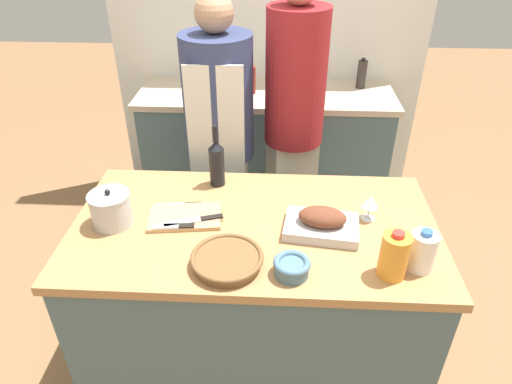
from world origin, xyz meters
TOP-DOWN VIEW (x-y plane):
  - ground_plane at (0.00, 0.00)m, footprint 12.00×12.00m
  - kitchen_island at (0.00, 0.00)m, footprint 1.55×0.84m
  - back_counter at (0.00, 1.44)m, footprint 1.75×0.60m
  - back_wall at (0.00, 1.79)m, footprint 2.25×0.10m
  - roasting_pan at (0.28, -0.04)m, footprint 0.33×0.24m
  - wicker_basket at (-0.09, -0.26)m, footprint 0.28×0.28m
  - cutting_board at (-0.30, 0.02)m, footprint 0.33×0.23m
  - stock_pot at (-0.60, -0.03)m, footprint 0.17×0.17m
  - mixing_bowl at (0.15, -0.30)m, footprint 0.14×0.14m
  - juice_jug at (0.52, -0.28)m, footprint 0.10×0.10m
  - milk_jug at (0.63, -0.24)m, footprint 0.10×0.10m
  - wine_bottle_green at (-0.20, 0.31)m, footprint 0.07×0.07m
  - wine_glass_left at (0.49, 0.06)m, footprint 0.07×0.07m
  - knife_chef at (-0.25, -0.01)m, footprint 0.25×0.11m
  - knife_paring at (-0.33, -0.06)m, footprint 0.17×0.05m
  - knife_bread at (-0.34, 0.12)m, footprint 0.21×0.06m
  - condiment_bottle_tall at (0.65, 1.56)m, footprint 0.06×0.06m
  - condiment_bottle_short at (-0.10, 1.41)m, footprint 0.06×0.06m
  - person_cook_aproned at (-0.24, 0.75)m, footprint 0.38×0.38m
  - person_cook_guest at (0.18, 0.82)m, footprint 0.33×0.33m

SIDE VIEW (x-z plane):
  - ground_plane at x=0.00m, z-range 0.00..0.00m
  - kitchen_island at x=0.00m, z-range 0.00..0.88m
  - back_counter at x=0.00m, z-range 0.00..0.92m
  - knife_bread at x=-0.34m, z-range 0.87..0.88m
  - cutting_board at x=-0.30m, z-range 0.88..0.89m
  - knife_chef at x=-0.25m, z-range 0.89..0.90m
  - knife_paring at x=-0.33m, z-range 0.89..0.90m
  - wicker_basket at x=-0.09m, z-range 0.88..0.93m
  - mixing_bowl at x=0.15m, z-range 0.88..0.94m
  - roasting_pan at x=0.28m, z-range 0.86..0.97m
  - person_cook_aproned at x=-0.24m, z-range 0.08..1.76m
  - stock_pot at x=-0.60m, z-range 0.86..1.03m
  - milk_jug at x=0.63m, z-range 0.87..1.04m
  - wine_glass_left at x=0.49m, z-range 0.90..1.02m
  - juice_jug at x=0.52m, z-range 0.87..1.06m
  - wine_bottle_green at x=-0.20m, z-range 0.84..1.15m
  - person_cook_guest at x=0.18m, z-range 0.11..1.92m
  - condiment_bottle_short at x=-0.10m, z-range 0.91..1.11m
  - condiment_bottle_tall at x=0.65m, z-range 0.91..1.12m
  - back_wall at x=0.00m, z-range 0.00..2.55m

